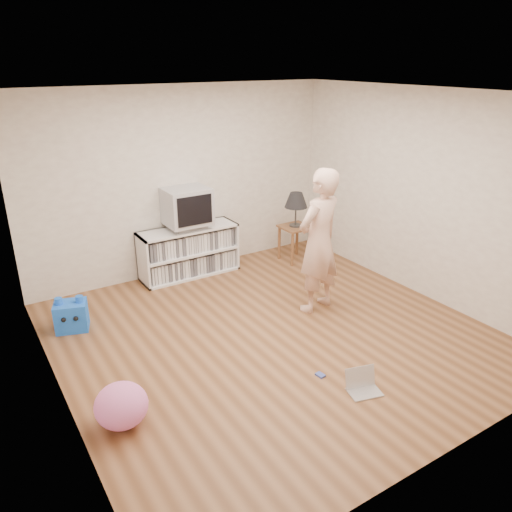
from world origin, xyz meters
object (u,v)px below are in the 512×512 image
object	(u,v)px
crt_tv	(187,206)
laptop	(362,385)
plush_pink	(121,406)
media_unit	(188,251)
dvd_deck	(188,226)
person	(319,242)
table_lamp	(296,201)
plush_blue	(71,316)
side_table	(295,234)

from	to	relation	value
crt_tv	laptop	bearing A→B (deg)	-86.31
laptop	plush_pink	world-z (taller)	plush_pink
media_unit	laptop	xyz separation A→B (m)	(0.21, -3.33, -0.29)
dvd_deck	plush_pink	bearing A→B (deg)	-125.64
person	crt_tv	bearing A→B (deg)	-75.91
dvd_deck	table_lamp	world-z (taller)	table_lamp
person	plush_pink	xyz separation A→B (m)	(-2.72, -0.79, -0.69)
plush_pink	laptop	bearing A→B (deg)	-19.84
dvd_deck	plush_blue	distance (m)	2.02
table_lamp	plush_blue	distance (m)	3.50
person	laptop	xyz separation A→B (m)	(-0.67, -1.53, -0.83)
plush_pink	plush_blue	bearing A→B (deg)	89.01
side_table	laptop	size ratio (longest dim) A/B	1.56
table_lamp	side_table	bearing A→B (deg)	0.00
dvd_deck	side_table	world-z (taller)	dvd_deck
dvd_deck	table_lamp	bearing A→B (deg)	-13.08
person	plush_pink	world-z (taller)	person
crt_tv	laptop	distance (m)	3.45
media_unit	side_table	world-z (taller)	media_unit
media_unit	person	bearing A→B (deg)	-63.95
plush_pink	dvd_deck	bearing A→B (deg)	54.36
media_unit	plush_pink	size ratio (longest dim) A/B	3.09
media_unit	plush_blue	size ratio (longest dim) A/B	3.31
laptop	dvd_deck	bearing A→B (deg)	109.06
dvd_deck	table_lamp	distance (m)	1.65
dvd_deck	person	bearing A→B (deg)	-63.75
table_lamp	plush_pink	xyz separation A→B (m)	(-3.44, -2.20, -0.75)
media_unit	crt_tv	xyz separation A→B (m)	(0.00, -0.02, 0.67)
dvd_deck	table_lamp	size ratio (longest dim) A/B	0.87
media_unit	person	world-z (taller)	person
side_table	plush_blue	xyz separation A→B (m)	(-3.40, -0.33, -0.24)
side_table	plush_pink	size ratio (longest dim) A/B	1.22
laptop	table_lamp	bearing A→B (deg)	80.26
side_table	person	xyz separation A→B (m)	(-0.71, -1.41, 0.47)
person	plush_blue	size ratio (longest dim) A/B	4.17
crt_tv	table_lamp	size ratio (longest dim) A/B	1.17
person	laptop	size ratio (longest dim) A/B	5.01
media_unit	person	distance (m)	2.07
table_lamp	plush_pink	distance (m)	4.15
laptop	plush_pink	xyz separation A→B (m)	(-2.06, 0.74, 0.14)
plush_pink	media_unit	bearing A→B (deg)	54.53
laptop	crt_tv	bearing A→B (deg)	109.06
person	laptop	world-z (taller)	person
dvd_deck	side_table	bearing A→B (deg)	-13.08
media_unit	person	xyz separation A→B (m)	(0.88, -1.80, 0.53)
plush_blue	plush_pink	size ratio (longest dim) A/B	0.94
dvd_deck	side_table	xyz separation A→B (m)	(1.59, -0.37, -0.32)
crt_tv	person	size ratio (longest dim) A/B	0.34
media_unit	plush_pink	distance (m)	3.18
media_unit	side_table	distance (m)	1.64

